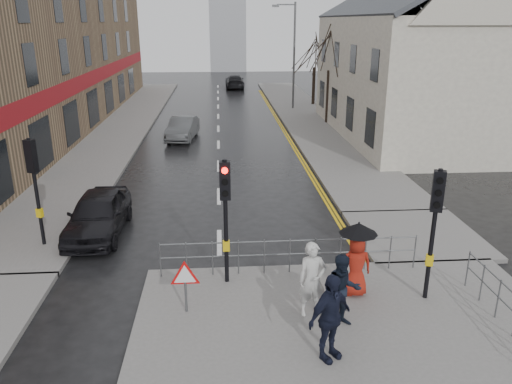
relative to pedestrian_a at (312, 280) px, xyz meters
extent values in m
plane|color=black|center=(-2.18, 1.53, -1.06)|extent=(120.00, 120.00, 0.00)
cube|color=#605E5B|center=(0.82, -1.97, -0.99)|extent=(10.00, 9.00, 0.14)
cube|color=#605E5B|center=(-8.68, 24.53, -0.99)|extent=(4.00, 44.00, 0.14)
cube|color=#605E5B|center=(4.32, 26.53, -0.99)|extent=(4.00, 40.00, 0.14)
cube|color=#605E5B|center=(4.32, 4.53, -0.99)|extent=(4.00, 4.20, 0.14)
cube|color=#8D7151|center=(-14.18, 23.53, 3.94)|extent=(8.00, 42.00, 10.00)
cube|color=beige|center=(9.82, 19.53, 2.44)|extent=(9.00, 16.00, 7.00)
cube|color=#9A9CA2|center=(-0.68, 63.53, 7.94)|extent=(5.00, 5.00, 18.00)
cylinder|color=black|center=(-1.98, 1.73, 0.78)|extent=(0.11, 0.11, 3.40)
cube|color=black|center=(-1.98, 1.73, 1.93)|extent=(0.28, 0.22, 1.00)
cylinder|color=#FF0C07|center=(-1.98, 1.59, 2.23)|extent=(0.16, 0.04, 0.16)
cylinder|color=black|center=(-1.98, 1.59, 1.93)|extent=(0.16, 0.04, 0.16)
cylinder|color=black|center=(-1.98, 1.59, 1.63)|extent=(0.16, 0.04, 0.16)
cube|color=gold|center=(-1.98, 1.73, 0.13)|extent=(0.18, 0.14, 0.28)
cylinder|color=black|center=(3.02, 0.53, 0.78)|extent=(0.11, 0.11, 3.40)
cube|color=black|center=(3.02, 0.53, 1.93)|extent=(0.34, 0.30, 1.00)
cylinder|color=black|center=(2.98, 0.40, 2.23)|extent=(0.16, 0.09, 0.16)
cylinder|color=black|center=(2.98, 0.40, 1.93)|extent=(0.16, 0.09, 0.16)
cylinder|color=black|center=(2.98, 0.40, 1.63)|extent=(0.16, 0.09, 0.16)
cube|color=gold|center=(3.02, 0.53, 0.13)|extent=(0.22, 0.19, 0.28)
cylinder|color=black|center=(-7.68, 4.53, 0.78)|extent=(0.11, 0.11, 3.40)
cube|color=black|center=(-7.68, 4.53, 1.93)|extent=(0.34, 0.30, 1.00)
cylinder|color=black|center=(-7.63, 4.66, 2.23)|extent=(0.16, 0.09, 0.16)
cylinder|color=black|center=(-7.63, 4.66, 1.93)|extent=(0.16, 0.09, 0.16)
cylinder|color=black|center=(-7.63, 4.66, 1.63)|extent=(0.16, 0.09, 0.16)
cube|color=gold|center=(-7.68, 4.53, 0.13)|extent=(0.22, 0.19, 0.28)
cylinder|color=#595B5E|center=(-3.78, 2.13, -0.42)|extent=(0.04, 0.04, 1.00)
cylinder|color=#595B5E|center=(3.32, 2.13, -0.42)|extent=(0.04, 0.04, 1.00)
cylinder|color=#595B5E|center=(-0.23, 2.13, 0.03)|extent=(7.10, 0.04, 0.04)
cylinder|color=#595B5E|center=(-0.23, 2.13, -0.37)|extent=(7.10, 0.04, 0.04)
cylinder|color=#595B5E|center=(4.32, 1.03, -0.42)|extent=(0.04, 0.04, 1.00)
cylinder|color=#595B5E|center=(-2.98, 0.33, -0.49)|extent=(0.06, 0.06, 0.85)
cylinder|color=red|center=(-2.98, 0.33, 0.03)|extent=(0.80, 0.03, 0.80)
cylinder|color=white|center=(-2.98, 0.31, 0.03)|extent=(0.60, 0.03, 0.60)
cylinder|color=#595B5E|center=(3.82, 29.53, 3.08)|extent=(0.16, 0.16, 8.00)
cylinder|color=#595B5E|center=(3.12, 29.53, 6.88)|extent=(1.40, 0.10, 0.10)
cube|color=#595B5E|center=(2.32, 29.53, 6.78)|extent=(0.50, 0.25, 0.18)
cylinder|color=black|center=(5.32, 23.53, 0.83)|extent=(0.26, 0.26, 3.50)
cylinder|color=black|center=(5.82, 31.53, 0.58)|extent=(0.26, 0.26, 3.00)
imported|color=beige|center=(0.00, 0.00, 0.00)|extent=(0.70, 0.48, 1.84)
imported|color=black|center=(0.60, -0.50, -0.04)|extent=(0.88, 0.70, 1.76)
imported|color=maroon|center=(1.27, 0.83, -0.11)|extent=(0.82, 0.56, 1.63)
cylinder|color=black|center=(1.27, 0.83, -0.01)|extent=(0.02, 0.02, 1.83)
cone|color=black|center=(1.27, 0.83, 0.91)|extent=(0.96, 0.96, 0.28)
imported|color=black|center=(0.06, -1.65, 0.04)|extent=(1.19, 1.01, 1.91)
imported|color=black|center=(-6.18, 5.53, -0.34)|extent=(1.76, 4.23, 1.43)
imported|color=#404244|center=(-4.31, 19.57, -0.40)|extent=(1.93, 4.16, 1.32)
imported|color=black|center=(-0.40, 43.33, -0.38)|extent=(1.93, 4.72, 1.37)
camera|label=1|loc=(-2.07, -10.23, 5.73)|focal=35.00mm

